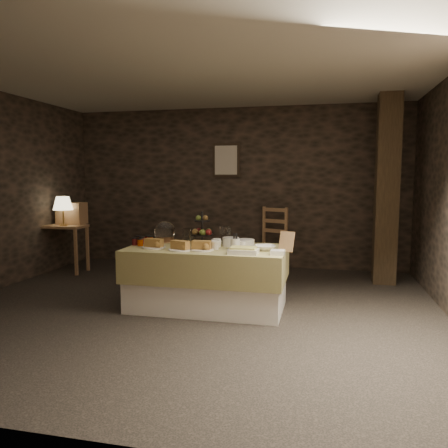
% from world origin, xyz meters
% --- Properties ---
extents(ground_plane, '(5.50, 5.00, 0.01)m').
position_xyz_m(ground_plane, '(0.00, 0.00, 0.00)').
color(ground_plane, black).
rests_on(ground_plane, ground).
extents(room_shell, '(5.52, 5.02, 2.60)m').
position_xyz_m(room_shell, '(0.00, 0.00, 1.56)').
color(room_shell, black).
rests_on(room_shell, ground).
extents(buffet_table, '(1.76, 0.93, 0.70)m').
position_xyz_m(buffet_table, '(0.17, 0.07, 0.40)').
color(buffet_table, white).
rests_on(buffet_table, ground_plane).
extents(console_table, '(0.69, 0.39, 0.74)m').
position_xyz_m(console_table, '(-2.50, 1.39, 0.61)').
color(console_table, olive).
rests_on(console_table, ground_plane).
extents(table_lamp, '(0.30, 0.30, 0.45)m').
position_xyz_m(table_lamp, '(-2.45, 1.34, 1.07)').
color(table_lamp, '#B6893A').
rests_on(table_lamp, console_table).
extents(wine_rack, '(0.42, 0.26, 0.34)m').
position_xyz_m(wine_rack, '(-2.45, 1.57, 0.91)').
color(wine_rack, olive).
rests_on(wine_rack, console_table).
extents(chair, '(0.61, 0.60, 0.78)m').
position_xyz_m(chair, '(0.61, 2.18, 0.44)').
color(chair, olive).
rests_on(chair, ground_plane).
extents(timber_column, '(0.30, 0.30, 2.60)m').
position_xyz_m(timber_column, '(2.27, 1.76, 1.30)').
color(timber_column, black).
rests_on(timber_column, ground_plane).
extents(framed_picture, '(0.45, 0.04, 0.55)m').
position_xyz_m(framed_picture, '(-0.15, 2.47, 1.75)').
color(framed_picture, '#2E2318').
rests_on(framed_picture, room_shell).
extents(plate_stack_a, '(0.19, 0.19, 0.10)m').
position_xyz_m(plate_stack_a, '(0.41, 0.22, 0.75)').
color(plate_stack_a, white).
rests_on(plate_stack_a, buffet_table).
extents(plate_stack_b, '(0.20, 0.20, 0.08)m').
position_xyz_m(plate_stack_b, '(0.58, 0.21, 0.74)').
color(plate_stack_b, white).
rests_on(plate_stack_b, buffet_table).
extents(cutlery_holder, '(0.10, 0.10, 0.12)m').
position_xyz_m(cutlery_holder, '(0.51, -0.02, 0.76)').
color(cutlery_holder, white).
rests_on(cutlery_holder, buffet_table).
extents(cup_a, '(0.15, 0.15, 0.09)m').
position_xyz_m(cup_a, '(0.26, 0.10, 0.74)').
color(cup_a, white).
rests_on(cup_a, buffet_table).
extents(cup_b, '(0.11, 0.11, 0.10)m').
position_xyz_m(cup_b, '(0.30, -0.06, 0.75)').
color(cup_b, white).
rests_on(cup_b, buffet_table).
extents(mug_c, '(0.09, 0.09, 0.09)m').
position_xyz_m(mug_c, '(0.27, 0.12, 0.74)').
color(mug_c, white).
rests_on(mug_c, buffet_table).
extents(mug_d, '(0.08, 0.08, 0.09)m').
position_xyz_m(mug_d, '(0.57, 0.02, 0.74)').
color(mug_d, white).
rests_on(mug_d, buffet_table).
extents(bowl, '(0.27, 0.27, 0.05)m').
position_xyz_m(bowl, '(0.82, 0.02, 0.72)').
color(bowl, white).
rests_on(bowl, buffet_table).
extents(cake_dome, '(0.26, 0.26, 0.26)m').
position_xyz_m(cake_dome, '(-0.44, 0.36, 0.80)').
color(cake_dome, olive).
rests_on(cake_dome, buffet_table).
extents(fruit_stand, '(0.27, 0.27, 0.38)m').
position_xyz_m(fruit_stand, '(0.03, 0.35, 0.84)').
color(fruit_stand, black).
rests_on(fruit_stand, buffet_table).
extents(bread_platter_left, '(0.26, 0.26, 0.11)m').
position_xyz_m(bread_platter_left, '(-0.39, -0.11, 0.74)').
color(bread_platter_left, white).
rests_on(bread_platter_left, buffet_table).
extents(bread_platter_center, '(0.26, 0.26, 0.11)m').
position_xyz_m(bread_platter_center, '(-0.06, -0.19, 0.74)').
color(bread_platter_center, white).
rests_on(bread_platter_center, buffet_table).
extents(bread_platter_right, '(0.26, 0.26, 0.11)m').
position_xyz_m(bread_platter_right, '(0.16, -0.14, 0.74)').
color(bread_platter_right, white).
rests_on(bread_platter_right, buffet_table).
extents(jam_jars, '(0.20, 0.32, 0.07)m').
position_xyz_m(jam_jars, '(-0.64, 0.13, 0.73)').
color(jam_jars, '#581417').
rests_on(jam_jars, buffet_table).
extents(tart_dish, '(0.30, 0.22, 0.07)m').
position_xyz_m(tart_dish, '(0.64, -0.24, 0.73)').
color(tart_dish, white).
rests_on(tart_dish, buffet_table).
extents(square_dish, '(0.14, 0.14, 0.04)m').
position_xyz_m(square_dish, '(0.98, -0.21, 0.72)').
color(square_dish, white).
rests_on(square_dish, buffet_table).
extents(menu_frame, '(0.18, 0.13, 0.22)m').
position_xyz_m(menu_frame, '(1.05, 0.11, 0.79)').
color(menu_frame, olive).
rests_on(menu_frame, buffet_table).
extents(storage_jar_a, '(0.10, 0.10, 0.16)m').
position_xyz_m(storage_jar_a, '(-0.17, 0.39, 0.78)').
color(storage_jar_a, white).
rests_on(storage_jar_a, buffet_table).
extents(storage_jar_b, '(0.09, 0.09, 0.14)m').
position_xyz_m(storage_jar_b, '(-0.13, 0.44, 0.77)').
color(storage_jar_b, white).
rests_on(storage_jar_b, buffet_table).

